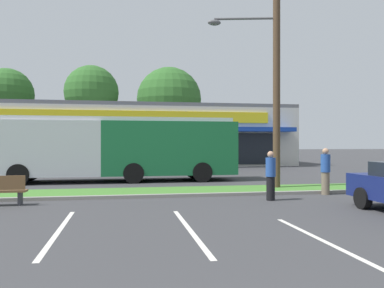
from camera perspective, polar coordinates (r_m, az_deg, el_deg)
The scene contains 14 objects.
grass_median at distance 15.42m, azimuth -4.41°, elevation -6.94°, with size 56.00×2.20×0.12m, color #427A2D.
curb_lip at distance 14.22m, azimuth -3.92°, elevation -7.54°, with size 56.00×0.24×0.12m, color gray.
parking_stripe_0 at distance 9.39m, azimuth -18.82°, elevation -11.86°, with size 0.12×4.80×0.01m, color silver.
parking_stripe_1 at distance 9.03m, azimuth -0.36°, elevation -12.34°, with size 0.12×4.80×0.01m, color silver.
parking_stripe_2 at distance 8.29m, azimuth 19.23°, elevation -13.47°, with size 0.12×4.80×0.01m, color silver.
storefront_building at distance 36.29m, azimuth -9.13°, elevation 1.20°, with size 28.56×11.44×5.29m.
tree_left at distance 48.29m, azimuth -25.35°, elevation 6.53°, with size 5.77×5.77×10.28m.
tree_mid_left at distance 44.62m, azimuth -14.44°, elevation 7.27°, with size 5.90×5.90×10.50m.
tree_mid at distance 46.95m, azimuth -3.36°, elevation 6.49°, with size 7.65×7.65×11.02m.
utility_pole at distance 17.00m, azimuth 11.74°, elevation 11.57°, with size 3.15×2.37×9.96m.
city_bus at distance 20.35m, azimuth -11.26°, elevation -0.42°, with size 12.45×2.70×3.25m.
car_1 at distance 26.20m, azimuth -1.14°, elevation -2.42°, with size 4.66×1.95×1.56m.
pedestrian_near_bench at distance 15.73m, azimuth 18.88°, elevation -3.78°, with size 0.36×0.36×1.77m.
pedestrian_by_pole at distance 13.65m, azimuth 11.39°, elevation -4.54°, with size 0.34×0.34×1.68m.
Camera 1 is at (-1.51, -1.23, 1.95)m, focal length 36.59 mm.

